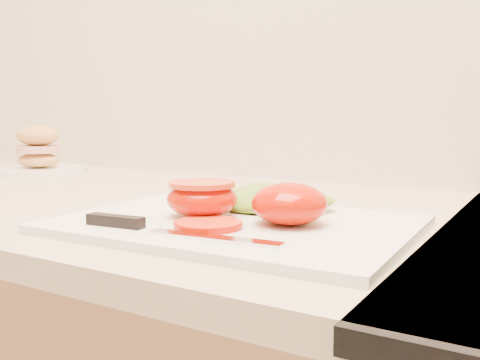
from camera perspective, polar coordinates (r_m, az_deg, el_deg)
The scene contains 8 objects.
cutting_board at distance 0.62m, azimuth -0.48°, elevation -4.72°, with size 0.39×0.28×0.01m, color silver.
tomato_half_dome at distance 0.59m, azimuth 5.30°, elevation -2.52°, with size 0.08×0.08×0.05m, color red.
tomato_half_cut at distance 0.63m, azimuth -4.06°, elevation -1.87°, with size 0.08×0.08×0.04m.
tomato_slice_0 at distance 0.57m, azimuth -3.41°, elevation -4.76°, with size 0.07×0.07×0.01m, color #E35627.
lettuce_leaf_0 at distance 0.69m, azimuth 1.72°, elevation -1.93°, with size 0.14×0.09×0.03m, color olive.
lettuce_leaf_1 at distance 0.67m, azimuth 5.61°, elevation -2.30°, with size 0.10×0.08×0.02m, color olive.
knife at distance 0.56m, azimuth -9.44°, elevation -4.98°, with size 0.23×0.03×0.01m.
sandwich_plate at distance 1.28m, azimuth -20.70°, elevation 2.36°, with size 0.21×0.21×0.11m.
Camera 1 is at (0.28, 1.04, 1.06)m, focal length 40.00 mm.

